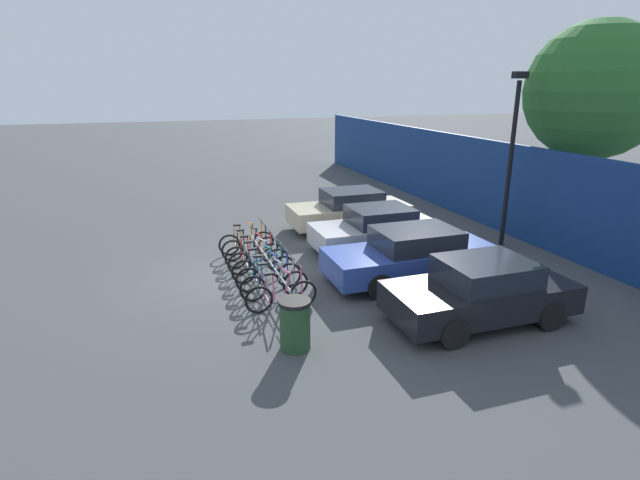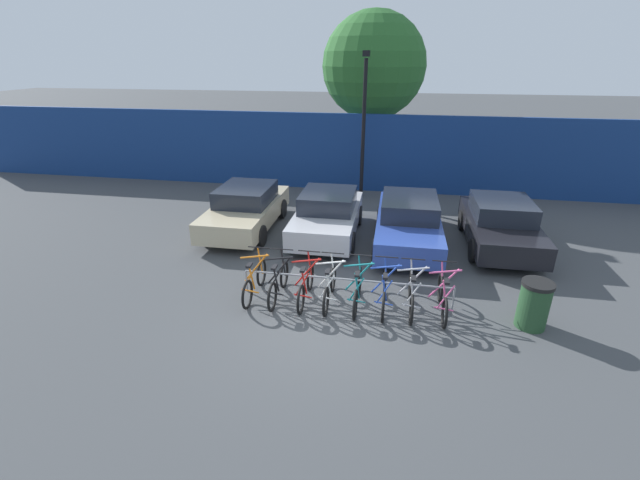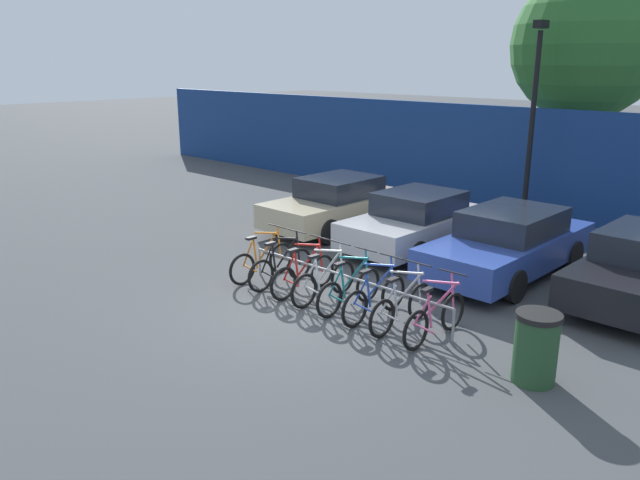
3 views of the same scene
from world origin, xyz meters
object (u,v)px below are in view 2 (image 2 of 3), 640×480
object	(u,v)px
bicycle_teal	(358,290)
bicycle_silver	(411,295)
bicycle_black	(278,283)
car_black	(500,224)
car_silver	(328,215)
trash_bin	(534,304)
bicycle_red	(306,286)
bicycle_pink	(443,298)
lamp_post	(364,119)
bicycle_white	(330,288)
bike_rack	(346,281)
bicycle_blue	(384,293)
tree_behind_hoarding	(374,67)
bicycle_orange	(255,281)
car_blue	(408,221)
car_beige	(246,208)

from	to	relation	value
bicycle_teal	bicycle_silver	world-z (taller)	same
bicycle_black	car_black	distance (m)	6.84
car_silver	trash_bin	xyz separation A→B (m)	(4.90, -4.05, -0.17)
bicycle_red	bicycle_pink	bearing A→B (deg)	-1.03
bicycle_teal	lamp_post	bearing A→B (deg)	94.66
bicycle_pink	lamp_post	xyz separation A→B (m)	(-2.45, 7.97, 2.63)
bicycle_black	bicycle_white	distance (m)	1.19
bike_rack	bicycle_pink	bearing A→B (deg)	-4.03
bicycle_blue	car_black	bearing A→B (deg)	53.20
bicycle_teal	car_silver	bearing A→B (deg)	108.75
bike_rack	lamp_post	size ratio (longest dim) A/B	0.89
tree_behind_hoarding	bicycle_orange	bearing A→B (deg)	-99.91
bicycle_orange	car_silver	xyz separation A→B (m)	(1.09, 3.87, 0.31)
bicycle_pink	trash_bin	distance (m)	1.79
car_black	car_blue	bearing A→B (deg)	-174.85
bicycle_silver	car_silver	distance (m)	4.60
car_beige	car_black	xyz separation A→B (m)	(7.70, -0.03, -0.00)
bicycle_teal	car_black	distance (m)	5.47
lamp_post	trash_bin	xyz separation A→B (m)	(4.22, -8.16, -2.49)
car_silver	car_blue	xyz separation A→B (m)	(2.43, -0.13, 0.00)
bicycle_blue	lamp_post	distance (m)	8.48
bicycle_silver	car_blue	distance (m)	3.75
bike_rack	bicycle_blue	xyz separation A→B (m)	(0.86, -0.15, -0.12)
bicycle_white	car_silver	xyz separation A→B (m)	(-0.67, 3.87, 0.31)
car_black	bicycle_orange	bearing A→B (deg)	-147.07
bicycle_teal	bicycle_blue	bearing A→B (deg)	0.23
car_blue	trash_bin	distance (m)	4.64
bicycle_white	car_silver	distance (m)	3.94
bicycle_white	car_black	world-z (taller)	car_black
bicycle_teal	tree_behind_hoarding	xyz separation A→B (m)	(-0.50, 10.77, 4.35)
bike_rack	trash_bin	world-z (taller)	trash_bin
bicycle_black	car_beige	bearing A→B (deg)	121.61
bicycle_silver	trash_bin	bearing A→B (deg)	-8.05
bike_rack	bicycle_orange	bearing A→B (deg)	-175.97
bicycle_black	bicycle_white	xyz separation A→B (m)	(1.19, 0.00, 0.00)
car_blue	car_black	xyz separation A→B (m)	(2.62, 0.24, -0.00)
car_black	lamp_post	bearing A→B (deg)	137.48
bicycle_silver	car_blue	world-z (taller)	car_blue
bicycle_blue	car_beige	world-z (taller)	car_beige
bicycle_orange	car_blue	size ratio (longest dim) A/B	0.38
car_silver	tree_behind_hoarding	bearing A→B (deg)	83.46
car_black	bicycle_white	bearing A→B (deg)	-137.78
bicycle_white	car_beige	distance (m)	5.22
bicycle_black	trash_bin	world-z (taller)	bicycle_black
bicycle_blue	tree_behind_hoarding	xyz separation A→B (m)	(-1.09, 10.77, 4.35)
bicycle_silver	tree_behind_hoarding	size ratio (longest dim) A/B	0.25
bicycle_black	bicycle_red	size ratio (longest dim) A/B	1.00
bicycle_orange	bicycle_teal	xyz separation A→B (m)	(2.39, 0.00, 0.00)
bike_rack	bicycle_pink	distance (m)	2.12
bicycle_black	bicycle_red	distance (m)	0.64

